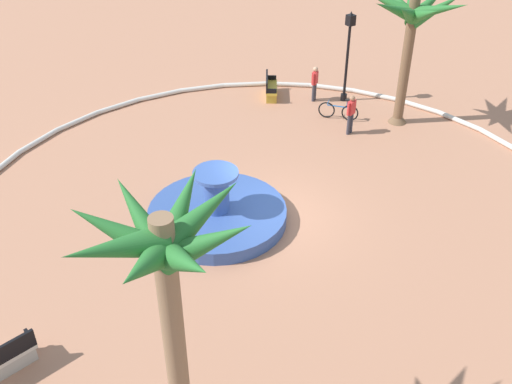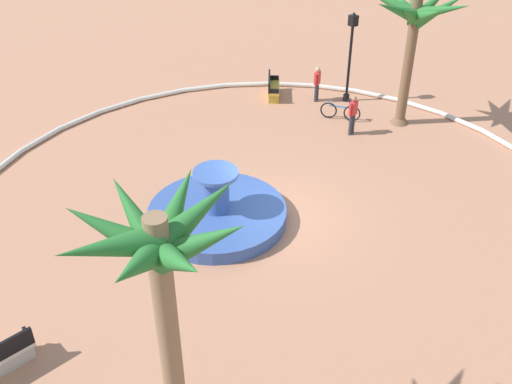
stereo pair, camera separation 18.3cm
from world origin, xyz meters
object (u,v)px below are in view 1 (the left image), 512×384
(palm_tree_near_fountain, at_px, (166,274))
(lamppost, at_px, (348,50))
(bench_east, at_px, (3,361))
(bicycle_red_frame, at_px, (338,111))
(person_cyclist_helmet, at_px, (351,113))
(person_cyclist_photo, at_px, (315,82))
(fountain, at_px, (217,213))
(palm_tree_by_curb, at_px, (412,19))
(bench_north, at_px, (271,90))

(palm_tree_near_fountain, xyz_separation_m, lamppost, (11.18, -14.08, -2.57))
(bench_east, relative_size, bicycle_red_frame, 1.21)
(lamppost, xyz_separation_m, person_cyclist_helmet, (-2.52, 1.88, -1.43))
(person_cyclist_photo, bearing_deg, palm_tree_near_fountain, 132.63)
(fountain, height_order, bicycle_red_frame, fountain)
(bench_east, height_order, person_cyclist_helmet, person_cyclist_helmet)
(lamppost, bearing_deg, palm_tree_near_fountain, 128.45)
(bench_east, bearing_deg, palm_tree_by_curb, -76.60)
(palm_tree_by_curb, distance_m, bench_north, 7.13)
(bench_east, xyz_separation_m, person_cyclist_helmet, (4.48, -14.85, 0.59))
(fountain, distance_m, palm_tree_near_fountain, 9.30)
(bench_east, height_order, person_cyclist_photo, person_cyclist_photo)
(fountain, height_order, person_cyclist_photo, fountain)
(fountain, xyz_separation_m, bicycle_red_frame, (3.35, -7.95, 0.10))
(fountain, bearing_deg, bench_east, 107.85)
(person_cyclist_photo, bearing_deg, person_cyclist_helmet, 167.04)
(person_cyclist_helmet, relative_size, person_cyclist_photo, 1.05)
(palm_tree_near_fountain, height_order, bench_north, palm_tree_near_fountain)
(palm_tree_near_fountain, relative_size, person_cyclist_helmet, 3.80)
(palm_tree_near_fountain, bearing_deg, bench_north, -40.94)
(palm_tree_near_fountain, relative_size, bench_east, 3.83)
(lamppost, bearing_deg, bench_north, 49.52)
(fountain, height_order, bench_north, fountain)
(palm_tree_by_curb, xyz_separation_m, lamppost, (2.90, 0.47, -2.03))
(lamppost, xyz_separation_m, person_cyclist_photo, (0.75, 1.13, -1.47))
(palm_tree_by_curb, height_order, bench_north, palm_tree_by_curb)
(bicycle_red_frame, height_order, person_cyclist_helmet, person_cyclist_helmet)
(bench_east, bearing_deg, palm_tree_near_fountain, -147.71)
(palm_tree_near_fountain, bearing_deg, person_cyclist_helmet, -54.62)
(bench_east, bearing_deg, bicycle_red_frame, -69.51)
(palm_tree_by_curb, relative_size, bench_east, 3.34)
(bench_east, distance_m, bicycle_red_frame, 16.33)
(bicycle_red_frame, bearing_deg, bench_east, 110.49)
(bench_north, xyz_separation_m, bicycle_red_frame, (-3.43, -1.09, 0.04))
(bicycle_red_frame, bearing_deg, person_cyclist_helmet, 160.20)
(person_cyclist_helmet, bearing_deg, bench_east, 106.79)
(bench_east, relative_size, lamppost, 0.41)
(person_cyclist_photo, bearing_deg, bench_east, 116.39)
(palm_tree_by_curb, height_order, lamppost, palm_tree_by_curb)
(bench_north, bearing_deg, person_cyclist_photo, -135.25)
(palm_tree_near_fountain, relative_size, palm_tree_by_curb, 1.15)
(bicycle_red_frame, xyz_separation_m, person_cyclist_photo, (2.03, -0.31, 0.51))
(palm_tree_by_curb, relative_size, bench_north, 3.47)
(lamppost, bearing_deg, person_cyclist_photo, 56.52)
(lamppost, relative_size, person_cyclist_photo, 2.52)
(bench_east, bearing_deg, person_cyclist_helmet, -73.21)
(bench_east, bearing_deg, fountain, -72.15)
(bench_north, distance_m, person_cyclist_helmet, 4.75)
(fountain, bearing_deg, person_cyclist_photo, -56.93)
(palm_tree_near_fountain, bearing_deg, bicycle_red_frame, -51.95)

